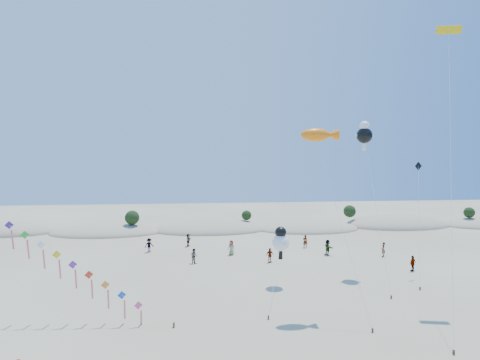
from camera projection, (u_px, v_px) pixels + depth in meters
dune_ridge at (216, 229)px, 64.87m from camera, size 145.30×11.49×5.57m
fish_kite at (320, 135)px, 31.63m from camera, size 3.91×5.77×14.34m
cartoon_kite_low at (281, 240)px, 37.37m from camera, size 3.32×8.48×5.55m
cartoon_kite_high at (364, 134)px, 41.62m from camera, size 2.00×9.37×15.73m
parafoil_kite at (449, 36)px, 34.18m from camera, size 7.08×11.33×23.35m
dark_kite at (419, 199)px, 39.82m from camera, size 3.19×5.77×11.51m
beachgoers at (256, 248)px, 48.63m from camera, size 29.72×15.02×1.87m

